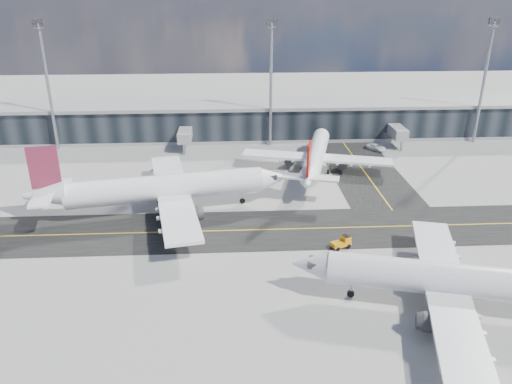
% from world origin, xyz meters
% --- Properties ---
extents(ground, '(300.00, 300.00, 0.00)m').
position_xyz_m(ground, '(0.00, 0.00, 0.00)').
color(ground, gray).
rests_on(ground, ground).
extents(taxiway_lanes, '(180.00, 63.00, 0.03)m').
position_xyz_m(taxiway_lanes, '(3.91, 10.74, 0.01)').
color(taxiway_lanes, black).
rests_on(taxiway_lanes, ground).
extents(terminal_concourse, '(152.00, 19.80, 8.80)m').
position_xyz_m(terminal_concourse, '(0.04, 54.93, 4.09)').
color(terminal_concourse, black).
rests_on(terminal_concourse, ground).
extents(floodlight_masts, '(102.50, 0.70, 28.90)m').
position_xyz_m(floodlight_masts, '(0.00, 48.00, 15.61)').
color(floodlight_masts, gray).
rests_on(floodlight_masts, ground).
extents(airliner_af, '(43.65, 37.42, 12.97)m').
position_xyz_m(airliner_af, '(-21.19, 11.77, 4.28)').
color(airliner_af, white).
rests_on(airliner_af, ground).
extents(airliner_redtail, '(30.90, 35.93, 10.77)m').
position_xyz_m(airliner_redtail, '(7.71, 29.15, 3.56)').
color(airliner_redtail, white).
rests_on(airliner_redtail, ground).
extents(airliner_near, '(39.43, 33.92, 11.82)m').
position_xyz_m(airliner_near, '(17.05, -17.94, 3.90)').
color(airliner_near, silver).
rests_on(airliner_near, ground).
extents(baggage_tug, '(3.18, 2.40, 1.80)m').
position_xyz_m(baggage_tug, '(6.57, -2.36, 0.90)').
color(baggage_tug, orange).
rests_on(baggage_tug, ground).
extents(service_van, '(4.81, 5.49, 1.41)m').
position_xyz_m(service_van, '(24.24, 42.79, 0.70)').
color(service_van, white).
rests_on(service_van, ground).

